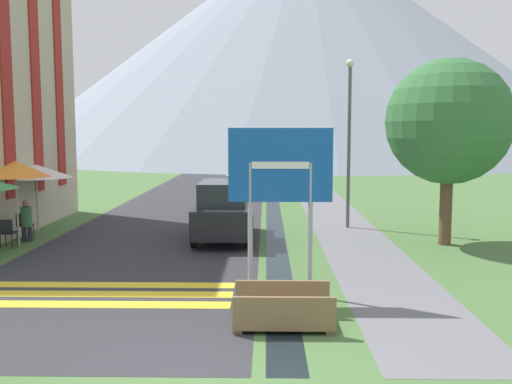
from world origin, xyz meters
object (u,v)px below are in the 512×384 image
Objects in this scene: parked_car_near at (224,211)px; cafe_chair_far_left at (24,224)px; person_seated_near at (26,219)px; streetlamp at (349,130)px; road_sign at (280,182)px; footbridge at (283,312)px; cafe_umbrella_rear_white at (36,171)px; cafe_chair_middle at (7,231)px; parked_car_far at (247,177)px; cafe_umbrella_middle_orange at (16,169)px; tree_by_path at (449,122)px.

parked_car_near is 6.15m from cafe_chair_far_left.
streetlamp reaches higher than person_seated_near.
streetlamp is (2.55, 8.34, 1.04)m from road_sign.
streetlamp is at bearing 75.90° from footbridge.
road_sign is 1.47× the size of cafe_umbrella_rear_white.
streetlamp reaches higher than cafe_chair_middle.
road_sign is 0.79× the size of parked_car_far.
cafe_umbrella_middle_orange is (-5.93, -1.08, 1.34)m from parked_car_near.
streetlamp is at bearing 129.63° from tree_by_path.
cafe_umbrella_middle_orange is (-7.51, 4.91, -0.08)m from road_sign.
tree_by_path is (12.66, 0.84, 3.09)m from cafe_chair_middle.
parked_car_far is at bearing 64.32° from person_seated_near.
road_sign is 2.68× the size of person_seated_near.
cafe_chair_middle is at bearing 140.73° from footbridge.
cafe_umbrella_rear_white is (-7.88, 7.26, -0.31)m from road_sign.
parked_car_near is 5.35m from streetlamp.
cafe_umbrella_middle_orange is 0.43× the size of streetlamp.
cafe_chair_middle is at bearing -85.44° from cafe_umbrella_rear_white.
footbridge is 0.40× the size of parked_car_far.
cafe_umbrella_middle_orange is at bearing -177.86° from tree_by_path.
parked_car_near is 4.80× the size of cafe_chair_middle.
road_sign reaches higher than cafe_chair_middle.
cafe_chair_far_left is at bearing 102.96° from cafe_umbrella_middle_orange.
road_sign is 0.84× the size of parked_car_near.
road_sign is at bearing -42.65° from cafe_umbrella_rear_white.
tree_by_path is at bearing 1.77° from cafe_chair_far_left.
tree_by_path reaches higher than cafe_chair_far_left.
parked_car_near is (-1.60, 7.74, 0.68)m from footbridge.
parked_car_near is at bearing 101.68° from footbridge.
cafe_umbrella_rear_white is 10.57m from streetlamp.
parked_car_far is 15.35m from cafe_chair_middle.
parked_car_near is 4.80× the size of cafe_chair_far_left.
tree_by_path is at bearing -50.37° from streetlamp.
person_seated_near is at bearing -49.37° from cafe_chair_far_left.
person_seated_near is at bearing 179.05° from tree_by_path.
footbridge is 0.31× the size of tree_by_path.
parked_car_near is 1.76× the size of cafe_umbrella_rear_white.
tree_by_path is (12.51, 0.47, 1.35)m from cafe_umbrella_middle_orange.
parked_car_near is 3.20× the size of person_seated_near.
cafe_umbrella_rear_white reaches higher than cafe_chair_far_left.
cafe_chair_middle is 1.78m from cafe_umbrella_middle_orange.
person_seated_near is 0.23× the size of tree_by_path.
footbridge is at bearing -41.49° from cafe_umbrella_middle_orange.
streetlamp is (10.26, 2.53, 2.86)m from cafe_chair_far_left.
parked_car_far is 5.05× the size of cafe_chair_far_left.
cafe_umbrella_rear_white is at bearing 131.25° from footbridge.
tree_by_path reaches higher than road_sign.
footbridge is 9.93m from cafe_chair_middle.
cafe_umbrella_middle_orange is 1.95× the size of person_seated_near.
road_sign is 9.53m from person_seated_near.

